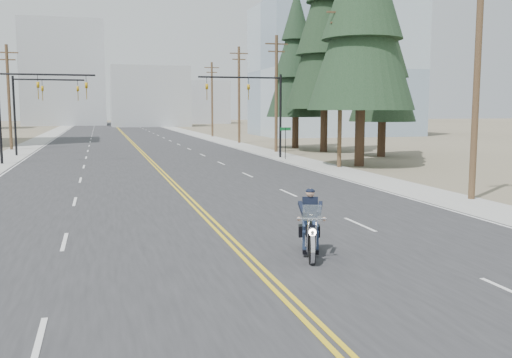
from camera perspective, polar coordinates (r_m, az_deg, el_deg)
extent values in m
plane|color=#776D56|center=(15.32, -0.25, -8.56)|extent=(400.00, 400.00, 0.00)
cube|color=#303033|center=(84.44, -12.76, 4.05)|extent=(20.00, 200.00, 0.01)
cube|color=#A5A5A0|center=(84.70, -20.57, 3.79)|extent=(3.00, 200.00, 0.01)
cube|color=#A5A5A0|center=(85.73, -5.04, 4.24)|extent=(3.00, 200.00, 0.01)
cylinder|color=black|center=(46.46, -20.15, 9.78)|extent=(7.00, 0.14, 0.14)
imported|color=#BF8C0C|center=(46.49, -20.98, 8.94)|extent=(0.21, 0.26, 1.30)
imported|color=#BF8C0C|center=(46.30, -16.61, 9.12)|extent=(0.21, 0.26, 1.30)
cylinder|color=black|center=(48.58, 2.46, 6.28)|extent=(0.20, 0.20, 7.00)
cylinder|color=black|center=(47.69, -1.59, 10.12)|extent=(7.00, 0.14, 0.14)
imported|color=#BF8C0C|center=(47.83, -0.77, 9.33)|extent=(0.21, 0.26, 1.30)
imported|color=#BF8C0C|center=(47.07, -4.95, 9.35)|extent=(0.21, 0.26, 1.30)
cylinder|color=black|center=(54.72, -22.99, 5.82)|extent=(0.20, 0.20, 7.00)
cylinder|color=black|center=(54.47, -19.98, 9.32)|extent=(6.00, 0.14, 0.14)
imported|color=#BF8C0C|center=(54.49, -20.59, 8.61)|extent=(0.21, 0.26, 1.30)
imported|color=#BF8C0C|center=(54.31, -17.40, 8.74)|extent=(0.21, 0.26, 1.30)
cylinder|color=black|center=(46.69, 2.96, 3.55)|extent=(0.06, 0.06, 2.60)
cube|color=#0C5926|center=(46.64, 2.97, 5.02)|extent=(0.90, 0.03, 0.25)
cylinder|color=brown|center=(27.64, 21.22, 9.42)|extent=(0.30, 0.30, 11.00)
cylinder|color=brown|center=(40.71, 8.44, 9.24)|extent=(0.30, 0.30, 11.50)
cube|color=brown|center=(41.21, 8.57, 16.13)|extent=(2.20, 0.12, 0.12)
cube|color=brown|center=(41.10, 8.55, 15.17)|extent=(1.60, 0.12, 0.12)
cylinder|color=brown|center=(54.76, 2.04, 8.46)|extent=(0.30, 0.30, 11.00)
cube|color=brown|center=(55.08, 2.06, 13.35)|extent=(2.20, 0.12, 0.12)
cube|color=brown|center=(55.01, 2.06, 12.63)|extent=(1.60, 0.12, 0.12)
cylinder|color=brown|center=(69.23, -1.71, 8.36)|extent=(0.30, 0.30, 11.50)
cube|color=brown|center=(69.52, -1.72, 12.45)|extent=(2.20, 0.12, 0.12)
cube|color=brown|center=(69.46, -1.72, 11.87)|extent=(1.60, 0.12, 0.12)
cylinder|color=brown|center=(85.83, -4.41, 7.92)|extent=(0.30, 0.30, 11.00)
cube|color=brown|center=(86.03, -4.44, 11.05)|extent=(2.20, 0.12, 0.12)
cube|color=brown|center=(85.99, -4.44, 10.58)|extent=(1.60, 0.12, 0.12)
cylinder|color=brown|center=(62.86, -23.48, 7.47)|extent=(0.30, 0.30, 10.50)
cube|color=brown|center=(63.10, -23.68, 11.51)|extent=(2.20, 0.12, 0.12)
cube|color=brown|center=(63.04, -23.64, 10.88)|extent=(1.60, 0.12, 0.12)
cube|color=#9EB5CC|center=(91.75, 7.81, 10.63)|extent=(24.00, 16.00, 20.00)
cube|color=#ADB2B7|center=(139.78, -10.59, 8.08)|extent=(18.00, 14.00, 14.00)
cube|color=#B7BCC6|center=(131.85, 4.13, 9.12)|extent=(16.00, 12.00, 18.00)
cube|color=#ADB2B7|center=(154.72, -18.64, 9.94)|extent=(20.00, 15.00, 26.00)
cube|color=#B7BCC6|center=(166.77, -5.44, 7.63)|extent=(14.00, 14.00, 12.00)
cylinder|color=#382619|center=(41.90, 10.33, 4.03)|extent=(0.79, 0.79, 4.04)
cone|color=#18311A|center=(42.27, 10.58, 15.03)|extent=(7.63, 7.63, 12.11)
cylinder|color=#382619|center=(50.75, 12.44, 3.92)|extent=(0.67, 0.67, 3.05)
cone|color=black|center=(50.81, 12.62, 10.81)|extent=(5.72, 5.72, 9.15)
cone|color=black|center=(51.05, 12.70, 13.71)|extent=(4.29, 4.29, 6.86)
cone|color=black|center=(51.42, 12.78, 16.57)|extent=(2.86, 2.86, 4.88)
cylinder|color=#382619|center=(55.59, 6.80, 4.86)|extent=(0.72, 0.72, 4.14)
cone|color=black|center=(55.90, 6.93, 13.37)|extent=(7.45, 7.45, 12.42)
cone|color=black|center=(56.40, 6.99, 16.92)|extent=(5.59, 5.59, 9.31)
cylinder|color=#382619|center=(60.60, 3.96, 4.67)|extent=(0.77, 0.77, 3.30)
cone|color=black|center=(60.69, 4.01, 10.90)|extent=(6.16, 6.16, 9.89)
cone|color=black|center=(60.95, 4.03, 13.53)|extent=(4.62, 4.62, 7.42)
cone|color=black|center=(61.33, 4.06, 16.13)|extent=(3.08, 3.08, 5.28)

